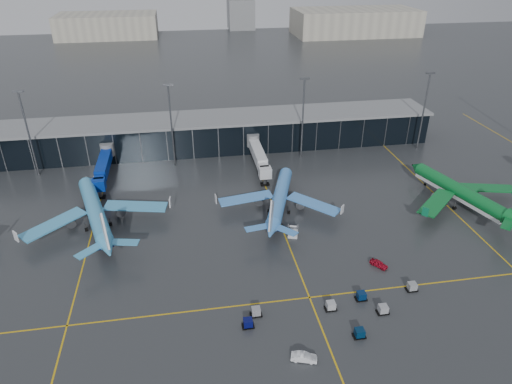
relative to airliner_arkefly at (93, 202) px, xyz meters
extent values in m
plane|color=#282B2D|center=(34.18, -19.04, -6.29)|extent=(600.00, 600.00, 0.00)
cube|color=black|center=(34.18, 42.96, -1.29)|extent=(140.00, 16.00, 10.00)
cube|color=slate|center=(34.18, 42.96, 4.01)|extent=(142.00, 17.00, 0.80)
cylinder|color=#595B60|center=(-0.82, 34.46, -1.09)|extent=(4.00, 4.00, 4.00)
cube|color=navy|center=(-0.82, 20.96, -1.89)|extent=(3.00, 24.00, 3.00)
cylinder|color=#595B60|center=(-0.82, 13.46, -4.99)|extent=(1.00, 1.00, 2.60)
cylinder|color=#595B60|center=(44.18, 34.46, -1.09)|extent=(4.00, 4.00, 4.00)
cube|color=silver|center=(44.18, 20.96, -1.89)|extent=(3.00, 24.00, 3.00)
cylinder|color=#595B60|center=(44.18, 13.46, -4.99)|extent=(1.00, 1.00, 2.60)
cylinder|color=#595B60|center=(-20.82, 30.96, 6.21)|extent=(0.50, 0.50, 25.00)
cube|color=#595B60|center=(-20.82, 30.96, 18.91)|extent=(3.00, 0.40, 0.60)
cylinder|color=#595B60|center=(19.18, 30.96, 6.21)|extent=(0.50, 0.50, 25.00)
cube|color=#595B60|center=(19.18, 30.96, 18.91)|extent=(3.00, 0.40, 0.60)
cylinder|color=#595B60|center=(59.18, 30.96, 6.21)|extent=(0.50, 0.50, 25.00)
cube|color=#595B60|center=(59.18, 30.96, 18.91)|extent=(3.00, 0.40, 0.60)
cylinder|color=#595B60|center=(99.18, 30.96, 6.21)|extent=(0.50, 0.50, 25.00)
cube|color=#595B60|center=(99.18, 30.96, 18.91)|extent=(3.00, 0.40, 0.60)
cube|color=#B2AD99|center=(154.18, 240.96, 2.71)|extent=(90.00, 42.00, 18.00)
cube|color=#B2AD99|center=(-25.82, 260.96, 1.71)|extent=(70.00, 38.00, 16.00)
cube|color=#B2AD99|center=(74.18, 280.96, 4.71)|extent=(20.00, 20.00, 22.00)
cube|color=gold|center=(-0.82, 0.96, -6.28)|extent=(0.30, 120.00, 0.02)
cube|color=gold|center=(44.18, 0.96, -6.28)|extent=(0.30, 120.00, 0.02)
cube|color=gold|center=(89.18, 0.96, -6.28)|extent=(0.30, 120.00, 0.02)
cube|color=gold|center=(44.18, -34.04, -6.28)|extent=(220.00, 0.30, 0.02)
cube|color=black|center=(47.20, -37.83, -6.11)|extent=(2.20, 1.50, 0.36)
cube|color=#9DA0A5|center=(47.20, -37.83, -5.34)|extent=(1.60, 1.50, 1.50)
cube|color=black|center=(53.82, -36.19, -6.11)|extent=(2.20, 1.50, 0.36)
cube|color=#051C42|center=(53.82, -36.19, -5.34)|extent=(1.60, 1.50, 1.50)
cube|color=black|center=(56.45, -40.33, -6.11)|extent=(2.20, 1.50, 0.36)
cube|color=gray|center=(56.45, -40.33, -5.34)|extent=(1.60, 1.50, 1.50)
cube|color=black|center=(64.68, -35.29, -6.11)|extent=(2.20, 1.50, 0.36)
cube|color=gray|center=(64.68, -35.29, -5.34)|extent=(1.60, 1.50, 1.50)
cube|color=black|center=(31.27, -39.65, -6.11)|extent=(2.20, 1.50, 0.36)
cube|color=#050845|center=(31.27, -39.65, -5.34)|extent=(1.60, 1.50, 1.50)
cube|color=black|center=(33.15, -37.06, -6.11)|extent=(2.20, 1.50, 0.36)
cube|color=gray|center=(33.15, -37.06, -5.34)|extent=(1.60, 1.50, 1.50)
cube|color=black|center=(50.04, -45.19, -6.11)|extent=(2.20, 1.50, 0.36)
cube|color=#041E3A|center=(50.04, -45.19, -5.34)|extent=(1.60, 1.50, 1.50)
cube|color=silver|center=(46.07, -12.48, -5.89)|extent=(3.05, 3.71, 0.80)
cube|color=silver|center=(46.07, -12.48, -3.99)|extent=(2.37, 3.18, 2.29)
imported|color=#A50C20|center=(61.27, -27.04, -5.63)|extent=(3.58, 4.11, 1.34)
imported|color=silver|center=(39.21, -48.56, -5.59)|extent=(4.55, 2.71, 1.42)
camera|label=1|loc=(22.76, -99.12, 54.10)|focal=32.00mm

